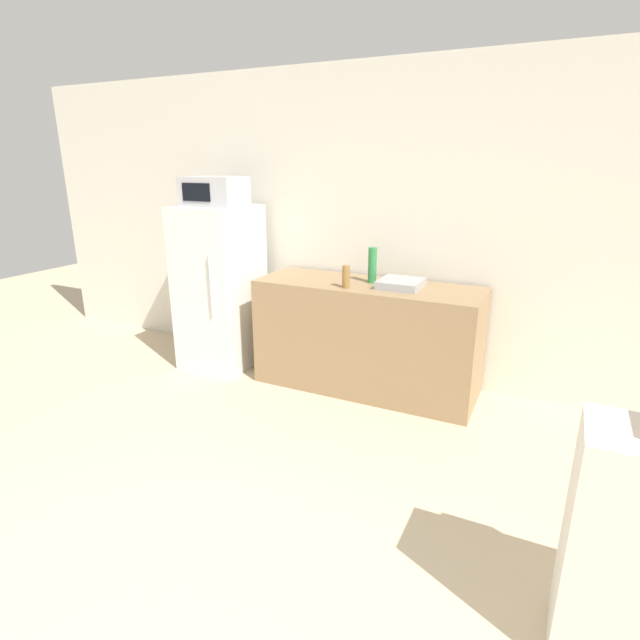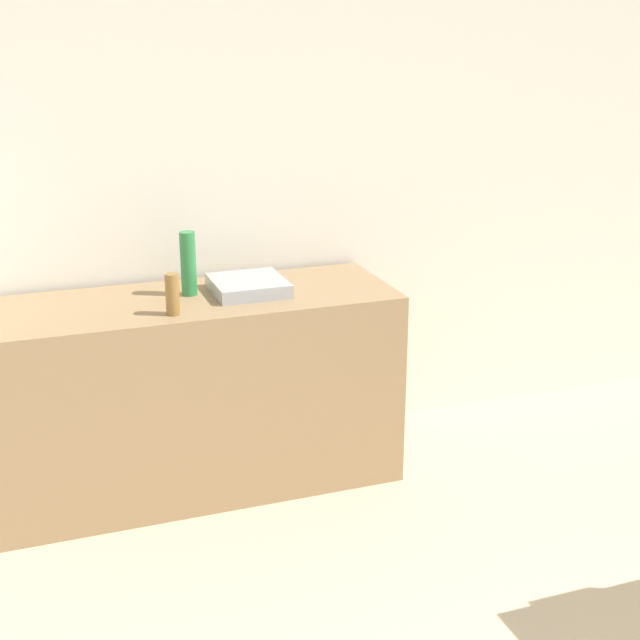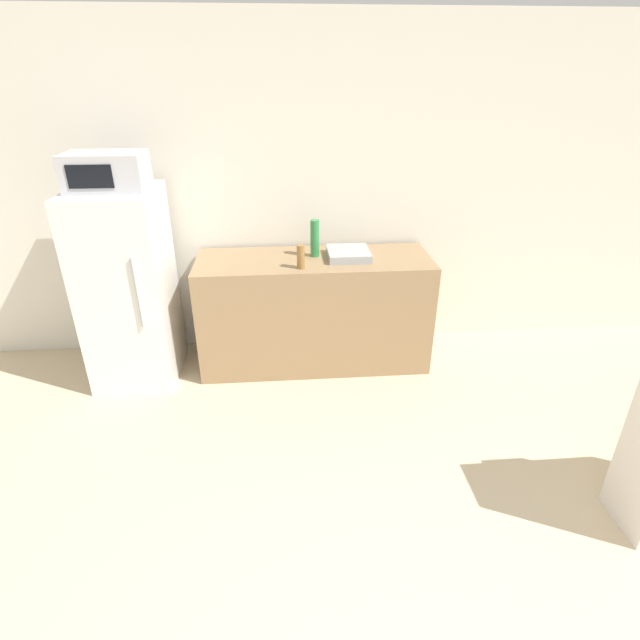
# 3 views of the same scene
# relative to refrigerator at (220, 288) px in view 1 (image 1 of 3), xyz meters

# --- Properties ---
(wall_back) EXTENTS (8.00, 0.06, 2.60)m
(wall_back) POSITION_rel_refrigerator_xyz_m (1.59, 0.46, 0.57)
(wall_back) COLOR silver
(wall_back) RESTS_ON ground_plane
(refrigerator) EXTENTS (0.61, 0.69, 1.47)m
(refrigerator) POSITION_rel_refrigerator_xyz_m (0.00, 0.00, 0.00)
(refrigerator) COLOR white
(refrigerator) RESTS_ON ground_plane
(microwave) EXTENTS (0.52, 0.36, 0.25)m
(microwave) POSITION_rel_refrigerator_xyz_m (-0.00, -0.00, 0.86)
(microwave) COLOR #BCBCC1
(microwave) RESTS_ON refrigerator
(counter) EXTENTS (1.82, 0.63, 0.90)m
(counter) POSITION_rel_refrigerator_xyz_m (1.40, 0.08, -0.28)
(counter) COLOR #937551
(counter) RESTS_ON ground_plane
(sink_basin) EXTENTS (0.32, 0.33, 0.06)m
(sink_basin) POSITION_rel_refrigerator_xyz_m (1.67, 0.09, 0.20)
(sink_basin) COLOR #9EA3A8
(sink_basin) RESTS_ON counter
(bottle_tall) EXTENTS (0.07, 0.07, 0.28)m
(bottle_tall) POSITION_rel_refrigerator_xyz_m (1.42, 0.14, 0.31)
(bottle_tall) COLOR #2D7F42
(bottle_tall) RESTS_ON counter
(bottle_short) EXTENTS (0.06, 0.06, 0.18)m
(bottle_short) POSITION_rel_refrigerator_xyz_m (1.29, -0.12, 0.26)
(bottle_short) COLOR olive
(bottle_short) RESTS_ON counter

